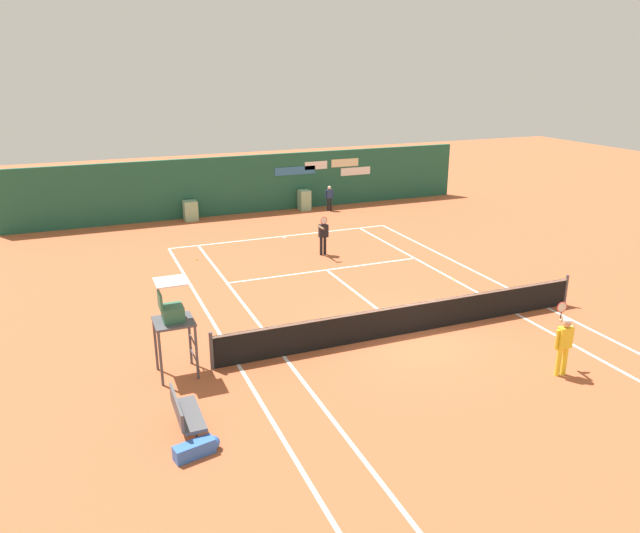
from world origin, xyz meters
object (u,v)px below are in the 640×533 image
at_px(equipment_bag, 199,448).
at_px(player_on_baseline, 323,234).
at_px(ball_kid_centre_post, 329,196).
at_px(tennis_ball_mid_court, 197,259).
at_px(player_bench, 185,412).
at_px(tennis_ball_by_sideline, 453,279).
at_px(umpire_chair, 173,316).
at_px(player_near_side, 564,341).

bearing_deg(equipment_bag, player_on_baseline, 56.93).
height_order(ball_kid_centre_post, tennis_ball_mid_court, ball_kid_centre_post).
height_order(player_bench, ball_kid_centre_post, ball_kid_centre_post).
bearing_deg(equipment_bag, tennis_ball_by_sideline, 32.78).
bearing_deg(player_on_baseline, umpire_chair, 44.32).
distance_m(umpire_chair, ball_kid_centre_post, 19.17).
xyz_separation_m(equipment_bag, player_on_baseline, (7.74, 11.88, 0.78)).
bearing_deg(tennis_ball_by_sideline, tennis_ball_mid_court, 144.30).
bearing_deg(player_bench, ball_kid_centre_post, 148.50).
bearing_deg(tennis_ball_mid_court, umpire_chair, -104.35).
distance_m(umpire_chair, player_bench, 2.99).
bearing_deg(tennis_ball_mid_court, equipment_bag, -101.24).
relative_size(equipment_bag, player_on_baseline, 0.57).
height_order(player_near_side, tennis_ball_by_sideline, player_near_side).
xyz_separation_m(player_on_baseline, tennis_ball_by_sideline, (3.34, -4.75, -0.91)).
bearing_deg(tennis_ball_by_sideline, ball_kid_centre_post, 89.48).
relative_size(umpire_chair, equipment_bag, 2.57).
bearing_deg(player_near_side, ball_kid_centre_post, 91.71).
height_order(player_near_side, tennis_ball_mid_court, player_near_side).
relative_size(player_near_side, tennis_ball_by_sideline, 26.81).
xyz_separation_m(player_on_baseline, ball_kid_centre_post, (3.45, 7.44, -0.15)).
height_order(player_on_baseline, tennis_ball_by_sideline, player_on_baseline).
distance_m(equipment_bag, tennis_ball_by_sideline, 13.18).
height_order(umpire_chair, player_bench, umpire_chair).
bearing_deg(player_on_baseline, player_near_side, 95.01).
relative_size(equipment_bag, tennis_ball_by_sideline, 14.88).
bearing_deg(umpire_chair, ball_kid_centre_post, 144.89).
height_order(player_bench, equipment_bag, player_bench).
xyz_separation_m(ball_kid_centre_post, tennis_ball_mid_court, (-8.57, -6.11, -0.76)).
bearing_deg(player_near_side, player_on_baseline, 104.94).
bearing_deg(ball_kid_centre_post, equipment_bag, 65.97).
bearing_deg(player_near_side, player_bench, -179.50).
relative_size(umpire_chair, player_on_baseline, 1.45).
relative_size(ball_kid_centre_post, tennis_ball_mid_court, 20.22).
height_order(equipment_bag, tennis_ball_mid_court, equipment_bag).
height_order(umpire_chair, player_near_side, umpire_chair).
bearing_deg(umpire_chair, player_bench, -5.65).
height_order(player_on_baseline, tennis_ball_mid_court, player_on_baseline).
relative_size(player_on_baseline, tennis_ball_by_sideline, 26.33).
bearing_deg(player_bench, tennis_ball_mid_court, 167.55).
bearing_deg(tennis_ball_mid_court, ball_kid_centre_post, 35.50).
height_order(equipment_bag, player_on_baseline, player_on_baseline).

